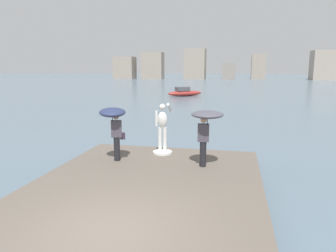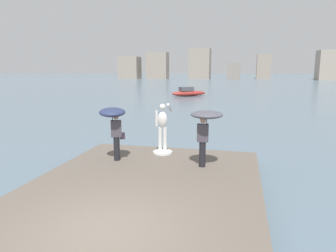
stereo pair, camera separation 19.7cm
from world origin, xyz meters
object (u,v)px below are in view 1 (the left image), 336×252
statue_white_figure (162,132)px  boat_near (185,93)px  onlooker_right (206,122)px  onlooker_left (114,120)px

statue_white_figure → boat_near: statue_white_figure is taller
statue_white_figure → onlooker_right: (1.82, -1.32, 0.69)m
statue_white_figure → onlooker_left: 2.08m
statue_white_figure → onlooker_left: (-1.49, -1.30, 0.64)m
onlooker_right → boat_near: 32.71m
onlooker_right → boat_near: size_ratio=0.39×
onlooker_left → onlooker_right: onlooker_left is taller
statue_white_figure → boat_near: bearing=97.5°
onlooker_right → boat_near: onlooker_right is taller
onlooker_left → boat_near: bearing=94.6°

